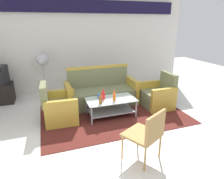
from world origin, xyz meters
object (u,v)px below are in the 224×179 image
Objects in this scene: coffee_table at (111,105)px; bottle_brown at (100,100)px; armchair_left at (59,108)px; couch at (101,93)px; bottle_red at (103,95)px; bottle_orange at (114,97)px; wicker_chair at (147,132)px; armchair_right at (158,96)px; cup at (99,96)px; pedestal_fan at (43,62)px.

bottle_brown reaches higher than coffee_table.
armchair_left is at bearing 172.32° from coffee_table.
armchair_left is at bearing 26.94° from couch.
couch reaches higher than coffee_table.
armchair_left reaches higher than bottle_red.
couch is at bearing 72.93° from bottle_brown.
bottle_orange is 1.53m from wicker_chair.
couch is at bearing 65.84° from armchair_right.
couch is 2.12× the size of armchair_right.
coffee_table is 0.28m from bottle_red.
bottle_brown reaches higher than cup.
bottle_orange reaches higher than bottle_red.
bottle_red reaches higher than bottle_brown.
pedestal_fan is (-1.21, 1.69, 0.52)m from bottle_red.
bottle_brown is at bearing -149.79° from coffee_table.
bottle_red is 0.27× the size of wicker_chair.
armchair_right is at bearing 25.50° from wicker_chair.
pedestal_fan is at bearing 119.36° from bottle_brown.
armchair_left is 2.12m from wicker_chair.
bottle_red is (0.97, -0.09, 0.21)m from armchair_left.
armchair_left reaches higher than wicker_chair.
bottle_brown is at bearing 100.96° from armchair_right.
couch reaches higher than bottle_red.
bottle_red is 0.26m from bottle_orange.
coffee_table is at bearing 90.97° from couch.
coffee_table is 4.81× the size of bottle_red.
armchair_right is 2.17m from wicker_chair.
armchair_right is at bearing 9.93° from bottle_brown.
bottle_brown is at bearing 72.72° from couch.
bottle_brown is 0.17× the size of pedestal_fan.
coffee_table is at bearing 115.15° from bottle_orange.
couch reaches higher than wicker_chair.
pedestal_fan is (-1.14, 1.60, 0.55)m from cup.
bottle_orange is 2.38m from pedestal_fan.
cup is (-0.07, 0.08, -0.04)m from bottle_red.
coffee_table is (1.12, -0.15, -0.02)m from armchair_left.
armchair_left is at bearing -81.42° from pedestal_fan.
couch is 0.63m from cup.
couch is 8.19× the size of bottle_brown.
cup is at bearing -54.66° from pedestal_fan.
pedestal_fan is 3.68m from wicker_chair.
couch is at bearing -37.26° from pedestal_fan.
coffee_table is at bearing -32.37° from cup.
pedestal_fan is (-1.35, 1.03, 0.70)m from couch.
couch is 0.72m from coffee_table.
bottle_red is 2.14m from pedestal_fan.
cup is (-0.23, 0.14, 0.19)m from coffee_table.
coffee_table is 4.53× the size of bottle_orange.
couch is at bearing 119.67° from armchair_left.
armchair_right reaches higher than bottle_brown.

